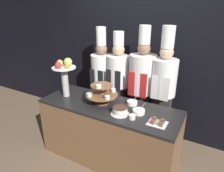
{
  "coord_description": "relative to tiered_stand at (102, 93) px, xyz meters",
  "views": [
    {
      "loc": [
        1.23,
        -1.74,
        2.13
      ],
      "look_at": [
        0.0,
        0.45,
        1.13
      ],
      "focal_mm": 32.0,
      "sensor_mm": 36.0,
      "label": 1
    }
  ],
  "objects": [
    {
      "name": "cake_round",
      "position": [
        0.36,
        -0.15,
        -0.11
      ],
      "size": [
        0.23,
        0.23,
        0.09
      ],
      "color": "white",
      "rests_on": "buffet_counter"
    },
    {
      "name": "chef_center_right",
      "position": [
        0.34,
        0.62,
        -0.02
      ],
      "size": [
        0.41,
        0.41,
        1.89
      ],
      "color": "#28282D",
      "rests_on": "ground_plane"
    },
    {
      "name": "serving_bowl_near",
      "position": [
        0.56,
        -0.02,
        -0.13
      ],
      "size": [
        0.15,
        0.15,
        0.16
      ],
      "color": "white",
      "rests_on": "buffet_counter"
    },
    {
      "name": "buffet_counter",
      "position": [
        0.12,
        -0.02,
        -0.59
      ],
      "size": [
        1.94,
        0.7,
        0.88
      ],
      "color": "brown",
      "rests_on": "ground_plane"
    },
    {
      "name": "fruit_pedestal",
      "position": [
        -0.6,
        -0.05,
        0.21
      ],
      "size": [
        0.34,
        0.34,
        0.57
      ],
      "color": "#B2ADA8",
      "rests_on": "buffet_counter"
    },
    {
      "name": "chef_right",
      "position": [
        0.68,
        0.62,
        -0.01
      ],
      "size": [
        0.36,
        0.36,
        1.9
      ],
      "color": "#38332D",
      "rests_on": "ground_plane"
    },
    {
      "name": "cake_square_tray",
      "position": [
        0.84,
        -0.14,
        -0.14
      ],
      "size": [
        0.22,
        0.18,
        0.05
      ],
      "color": "white",
      "rests_on": "buffet_counter"
    },
    {
      "name": "tiered_stand",
      "position": [
        0.0,
        0.0,
        0.0
      ],
      "size": [
        0.45,
        0.45,
        0.31
      ],
      "color": "brown",
      "rests_on": "buffet_counter"
    },
    {
      "name": "ground_plane",
      "position": [
        0.12,
        -0.37,
        -1.03
      ],
      "size": [
        14.0,
        14.0,
        0.0
      ],
      "primitive_type": "plane",
      "color": "brown"
    },
    {
      "name": "wall_back",
      "position": [
        0.12,
        1.01,
        0.37
      ],
      "size": [
        10.0,
        0.06,
        2.8
      ],
      "color": "black",
      "rests_on": "ground_plane"
    },
    {
      "name": "cup_white",
      "position": [
        0.54,
        -0.19,
        -0.13
      ],
      "size": [
        0.08,
        0.08,
        0.05
      ],
      "color": "white",
      "rests_on": "buffet_counter"
    },
    {
      "name": "chef_left",
      "position": [
        -0.38,
        0.62,
        -0.06
      ],
      "size": [
        0.36,
        0.36,
        1.84
      ],
      "color": "#28282D",
      "rests_on": "ground_plane"
    },
    {
      "name": "chef_center_left",
      "position": [
        -0.07,
        0.62,
        -0.05
      ],
      "size": [
        0.37,
        0.37,
        1.78
      ],
      "color": "#38332D",
      "rests_on": "ground_plane"
    },
    {
      "name": "serving_bowl_far",
      "position": [
        0.39,
        0.16,
        -0.13
      ],
      "size": [
        0.14,
        0.14,
        0.15
      ],
      "color": "white",
      "rests_on": "buffet_counter"
    }
  ]
}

